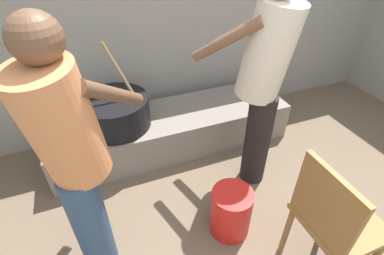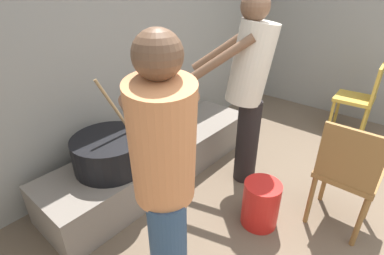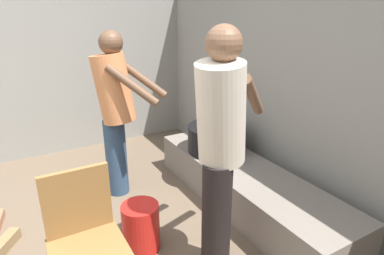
% 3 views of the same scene
% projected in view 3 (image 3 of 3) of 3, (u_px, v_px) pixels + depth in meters
% --- Properties ---
extents(block_enclosure_rear, '(5.16, 0.20, 1.96)m').
position_uv_depth(block_enclosure_rear, '(318.00, 102.00, 2.75)').
color(block_enclosure_rear, gray).
rests_on(block_enclosure_rear, ground_plane).
extents(hearth_ledge, '(2.19, 0.60, 0.36)m').
position_uv_depth(hearth_ledge, '(245.00, 187.00, 2.98)').
color(hearth_ledge, slate).
rests_on(hearth_ledge, ground_plane).
extents(cooking_pot_main, '(0.58, 0.58, 0.71)m').
position_uv_depth(cooking_pot_main, '(216.00, 138.00, 3.28)').
color(cooking_pot_main, black).
rests_on(cooking_pot_main, hearth_ledge).
extents(cook_in_orange_shirt, '(0.66, 0.70, 1.55)m').
position_uv_depth(cook_in_orange_shirt, '(115.00, 106.00, 2.95)').
color(cook_in_orange_shirt, navy).
rests_on(cook_in_orange_shirt, ground_plane).
extents(cook_in_cream_shirt, '(0.66, 0.73, 1.64)m').
position_uv_depth(cook_in_cream_shirt, '(220.00, 140.00, 2.04)').
color(cook_in_cream_shirt, black).
rests_on(cook_in_cream_shirt, ground_plane).
extents(chair_brown_wood, '(0.40, 0.40, 0.88)m').
position_uv_depth(chair_brown_wood, '(86.00, 240.00, 1.83)').
color(chair_brown_wood, olive).
rests_on(chair_brown_wood, ground_plane).
extents(bucket_red_plastic, '(0.28, 0.28, 0.37)m').
position_uv_depth(bucket_red_plastic, '(141.00, 227.00, 2.43)').
color(bucket_red_plastic, red).
rests_on(bucket_red_plastic, ground_plane).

